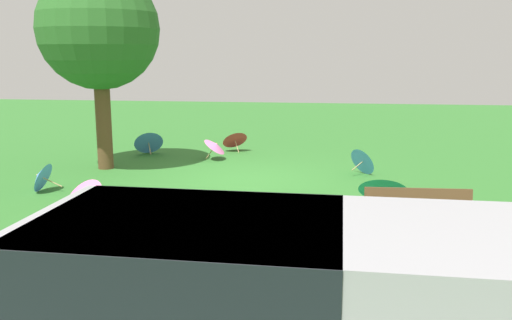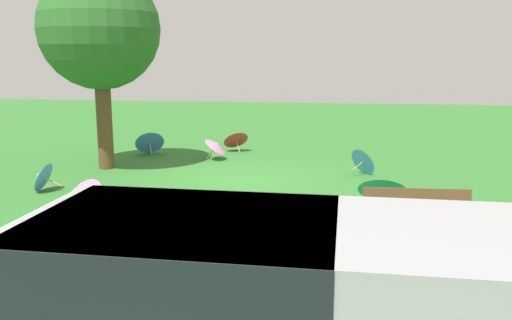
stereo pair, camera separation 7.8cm
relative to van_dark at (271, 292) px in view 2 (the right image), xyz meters
The scene contains 11 objects.
ground 8.10m from the van_dark, 78.59° to the right, with size 40.00×40.00×0.00m, color #2D6B28.
van_dark is the anchor object (origin of this frame).
park_bench 4.41m from the van_dark, 113.63° to the right, with size 1.62×0.56×0.90m.
shade_tree 10.44m from the van_dark, 58.97° to the right, with size 2.96×2.96×4.96m.
parasol_blue_0 11.76m from the van_dark, 66.00° to the right, with size 1.01×0.91×0.75m.
parasol_blue_1 8.94m from the van_dark, 98.20° to the right, with size 0.79×0.80×0.69m.
parasol_pink_1 5.75m from the van_dark, 48.14° to the right, with size 1.08×1.02×0.82m.
parasol_red_0 11.82m from the van_dark, 78.31° to the right, with size 0.98×0.95×0.71m.
parasol_pink_2 10.50m from the van_dark, 75.28° to the right, with size 0.66×0.70×0.65m.
parasol_blue_2 8.43m from the van_dark, 47.85° to the right, with size 0.68×0.67×0.66m.
parasol_teal_0 5.79m from the van_dark, 104.24° to the right, with size 0.98×0.88×0.83m.
Camera 2 is at (-2.06, 12.18, 2.91)m, focal length 38.18 mm.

